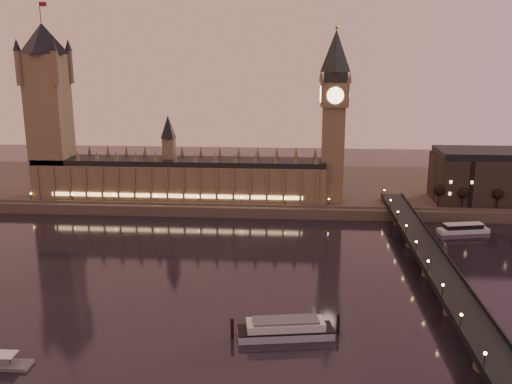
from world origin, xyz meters
TOP-DOWN VIEW (x-y plane):
  - ground at (0.00, 0.00)m, footprint 700.00×700.00m
  - far_embankment at (30.00, 165.00)m, footprint 560.00×130.00m
  - palace_of_westminster at (-40.12, 120.99)m, footprint 180.00×26.62m
  - victoria_tower at (-120.00, 121.00)m, footprint 31.68×31.68m
  - big_ben at (53.99, 120.99)m, footprint 17.68×17.68m
  - westminster_bridge at (91.61, 0.00)m, footprint 13.20×260.00m
  - bare_tree_0 at (114.91, 109.00)m, footprint 6.12×6.12m
  - bare_tree_1 at (131.10, 109.00)m, footprint 6.12×6.12m
  - bare_tree_2 at (147.28, 109.00)m, footprint 6.12×6.12m
  - cruise_boat_b at (123.38, 81.93)m, footprint 28.61×12.47m
  - moored_barge at (29.35, -40.69)m, footprint 37.80×14.30m

SIDE VIEW (x-z plane):
  - ground at x=0.00m, z-range 0.00..0.00m
  - cruise_boat_b at x=123.38m, z-range -0.30..4.82m
  - moored_barge at x=29.35m, z-range -0.55..6.46m
  - far_embankment at x=30.00m, z-range 0.00..6.00m
  - westminster_bridge at x=91.61m, z-range -2.13..13.17m
  - bare_tree_0 at x=114.91m, z-range 9.07..21.53m
  - bare_tree_1 at x=131.10m, z-range 9.07..21.53m
  - bare_tree_2 at x=147.28m, z-range 9.07..21.53m
  - palace_of_westminster at x=-40.12m, z-range -4.29..47.71m
  - big_ben at x=53.99m, z-range 11.95..115.95m
  - victoria_tower at x=-120.00m, z-range 6.79..124.79m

